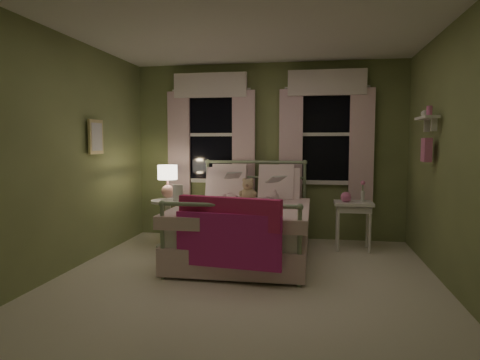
% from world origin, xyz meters
% --- Properties ---
extents(room_shell, '(4.20, 4.20, 4.20)m').
position_xyz_m(room_shell, '(0.00, 0.00, 1.30)').
color(room_shell, silver).
rests_on(room_shell, ground).
extents(bed, '(1.58, 2.04, 1.18)m').
position_xyz_m(bed, '(-0.15, 0.92, 0.38)').
color(bed, white).
rests_on(bed, ground).
extents(pink_throw, '(1.10, 0.33, 0.71)m').
position_xyz_m(pink_throw, '(-0.15, -0.11, 0.61)').
color(pink_throw, '#D82A6B').
rests_on(pink_throw, bed).
extents(child_left, '(0.34, 0.26, 0.84)m').
position_xyz_m(child_left, '(-0.43, 1.34, 0.99)').
color(child_left, '#F7D1DD').
rests_on(child_left, bed).
extents(child_right, '(0.34, 0.28, 0.64)m').
position_xyz_m(child_right, '(0.13, 1.34, 0.89)').
color(child_right, '#F7D1DD').
rests_on(child_right, bed).
extents(book_left, '(0.23, 0.18, 0.26)m').
position_xyz_m(book_left, '(-0.43, 1.09, 0.96)').
color(book_left, beige).
rests_on(book_left, child_left).
extents(book_right, '(0.23, 0.19, 0.26)m').
position_xyz_m(book_right, '(0.13, 1.09, 0.92)').
color(book_right, beige).
rests_on(book_right, child_right).
extents(teddy_bear, '(0.24, 0.20, 0.32)m').
position_xyz_m(teddy_bear, '(-0.15, 1.18, 0.79)').
color(teddy_bear, tan).
rests_on(teddy_bear, bed).
extents(nightstand_left, '(0.46, 0.46, 0.65)m').
position_xyz_m(nightstand_left, '(-1.27, 1.25, 0.42)').
color(nightstand_left, white).
rests_on(nightstand_left, ground).
extents(table_lamp, '(0.27, 0.27, 0.45)m').
position_xyz_m(table_lamp, '(-1.27, 1.25, 0.95)').
color(table_lamp, tan).
rests_on(table_lamp, nightstand_left).
extents(book_nightstand, '(0.23, 0.27, 0.02)m').
position_xyz_m(book_nightstand, '(-1.17, 1.17, 0.66)').
color(book_nightstand, beige).
rests_on(book_nightstand, nightstand_left).
extents(nightstand_right, '(0.50, 0.40, 0.64)m').
position_xyz_m(nightstand_right, '(1.21, 1.51, 0.55)').
color(nightstand_right, white).
rests_on(nightstand_right, ground).
extents(pink_toy, '(0.14, 0.20, 0.14)m').
position_xyz_m(pink_toy, '(1.11, 1.51, 0.71)').
color(pink_toy, pink).
rests_on(pink_toy, nightstand_right).
extents(bud_vase, '(0.06, 0.06, 0.28)m').
position_xyz_m(bud_vase, '(1.33, 1.56, 0.79)').
color(bud_vase, white).
rests_on(bud_vase, nightstand_right).
extents(window_left, '(1.34, 0.13, 1.96)m').
position_xyz_m(window_left, '(-0.85, 2.03, 1.62)').
color(window_left, black).
rests_on(window_left, room_shell).
extents(window_right, '(1.34, 0.13, 1.96)m').
position_xyz_m(window_right, '(0.85, 2.03, 1.62)').
color(window_right, black).
rests_on(window_right, room_shell).
extents(wall_shelf, '(0.15, 0.50, 0.60)m').
position_xyz_m(wall_shelf, '(1.90, 0.70, 1.52)').
color(wall_shelf, white).
rests_on(wall_shelf, room_shell).
extents(framed_picture, '(0.03, 0.32, 0.42)m').
position_xyz_m(framed_picture, '(-1.95, 0.60, 1.50)').
color(framed_picture, beige).
rests_on(framed_picture, room_shell).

